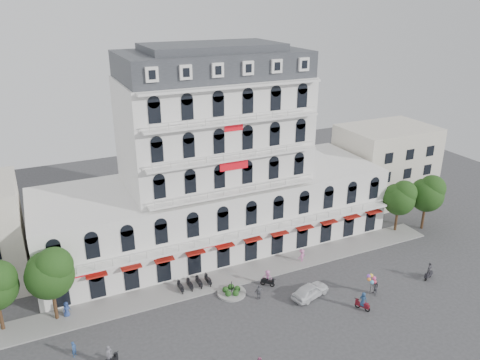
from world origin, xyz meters
The scene contains 19 objects.
ground centered at (0.00, 0.00, 0.00)m, with size 120.00×120.00×0.00m, color #38383A.
sidewalk centered at (0.00, 9.00, 0.08)m, with size 53.00×4.00×0.16m, color gray.
main_building centered at (0.00, 18.00, 9.96)m, with size 45.00×15.00×25.80m.
flank_building_east centered at (30.00, 20.00, 6.00)m, with size 14.00×10.00×12.00m, color beige.
traffic_island centered at (-3.00, 6.00, 0.26)m, with size 3.20×3.20×1.60m.
parked_scooter_row centered at (-6.35, 8.80, 0.00)m, with size 4.40×1.80×1.10m, color black, non-canonical shape.
tree_west_inner centered at (-20.95, 9.48, 5.68)m, with size 4.76×4.76×8.25m.
tree_east_inner centered at (24.05, 9.98, 5.21)m, with size 4.40×4.37×7.57m.
tree_east_outer centered at (28.05, 8.98, 5.55)m, with size 4.65×4.65×8.05m.
parked_car centered at (4.63, 1.89, 0.79)m, with size 1.86×4.62×1.57m, color white.
rider_west centered at (-17.26, 0.53, 1.04)m, with size 1.56×1.01×2.26m.
rider_east centered at (8.38, -2.38, 1.04)m, with size 1.03×1.55×2.11m.
rider_northeast centered at (19.08, -1.00, 1.11)m, with size 1.64×0.82×2.23m.
rider_center centered at (1.33, 5.68, 1.08)m, with size 1.34×1.28×2.07m.
pedestrian_left centered at (-20.00, 9.50, 0.88)m, with size 0.86×0.56×1.77m, color navy.
pedestrian_mid centered at (-0.67, 3.91, 0.88)m, with size 1.03×0.43×1.75m, color slate.
pedestrian_right centered at (7.60, 8.42, 0.90)m, with size 1.16×0.67×1.80m, color #C668A4.
pedestrian_far centered at (-20.00, 3.25, 0.80)m, with size 0.58×0.38×1.60m, color navy.
balloon_vendor centered at (11.18, -0.76, 1.26)m, with size 1.32×1.27×2.45m.
Camera 1 is at (-20.56, -34.06, 30.87)m, focal length 35.00 mm.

